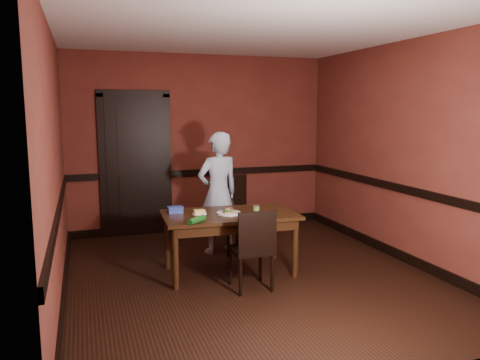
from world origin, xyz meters
TOP-DOWN VIEW (x-y plane):
  - floor at (0.00, 0.00)m, footprint 4.00×4.50m
  - ceiling at (0.00, 0.00)m, footprint 4.00×4.50m
  - wall_back at (0.00, 2.25)m, footprint 4.00×0.02m
  - wall_front at (0.00, -2.25)m, footprint 4.00×0.02m
  - wall_left at (-2.00, 0.00)m, footprint 0.02×4.50m
  - wall_right at (2.00, 0.00)m, footprint 0.02×4.50m
  - dado_back at (0.00, 2.23)m, footprint 4.00×0.03m
  - dado_left at (-1.99, 0.00)m, footprint 0.03×4.50m
  - dado_right at (1.99, 0.00)m, footprint 0.03×4.50m
  - baseboard_back at (0.00, 2.23)m, footprint 4.00×0.03m
  - baseboard_left at (-1.99, 0.00)m, footprint 0.03×4.50m
  - baseboard_right at (1.99, 0.00)m, footprint 0.03×4.50m
  - door at (-1.00, 2.22)m, footprint 1.05×0.07m
  - dining_table at (-0.19, 0.16)m, footprint 1.54×0.92m
  - chair_far at (0.11, 0.97)m, footprint 0.57×0.57m
  - chair_near at (-0.12, -0.35)m, footprint 0.41×0.41m
  - person at (-0.09, 0.97)m, footprint 0.65×0.50m
  - sandwich_plate at (-0.21, 0.13)m, footprint 0.27×0.27m
  - sauce_jar at (0.10, 0.07)m, footprint 0.08×0.08m
  - cheese_saucer at (-0.53, 0.22)m, footprint 0.17×0.17m
  - food_tub at (-0.77, 0.37)m, footprint 0.17×0.12m
  - wrapped_veg at (-0.65, -0.17)m, footprint 0.23×0.20m

SIDE VIEW (x-z plane):
  - floor at x=0.00m, z-range -0.01..0.01m
  - baseboard_back at x=0.00m, z-range 0.00..0.12m
  - baseboard_left at x=-1.99m, z-range 0.00..0.12m
  - baseboard_right at x=1.99m, z-range 0.00..0.12m
  - dining_table at x=-0.19m, z-range 0.00..0.70m
  - chair_near at x=-0.12m, z-range 0.00..0.86m
  - chair_far at x=0.11m, z-range 0.00..0.99m
  - sandwich_plate at x=-0.21m, z-range 0.69..0.76m
  - cheese_saucer at x=-0.53m, z-range 0.70..0.75m
  - wrapped_veg at x=-0.65m, z-range 0.70..0.77m
  - food_tub at x=-0.77m, z-range 0.71..0.78m
  - sauce_jar at x=0.10m, z-range 0.71..0.80m
  - person at x=-0.09m, z-range 0.00..1.59m
  - dado_back at x=0.00m, z-range 0.85..0.95m
  - dado_left at x=-1.99m, z-range 0.85..0.95m
  - dado_right at x=1.99m, z-range 0.85..0.95m
  - door at x=-1.00m, z-range -0.01..2.19m
  - wall_back at x=0.00m, z-range 0.00..2.70m
  - wall_front at x=0.00m, z-range 0.00..2.70m
  - wall_left at x=-2.00m, z-range 0.00..2.70m
  - wall_right at x=2.00m, z-range 0.00..2.70m
  - ceiling at x=0.00m, z-range 2.70..2.71m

